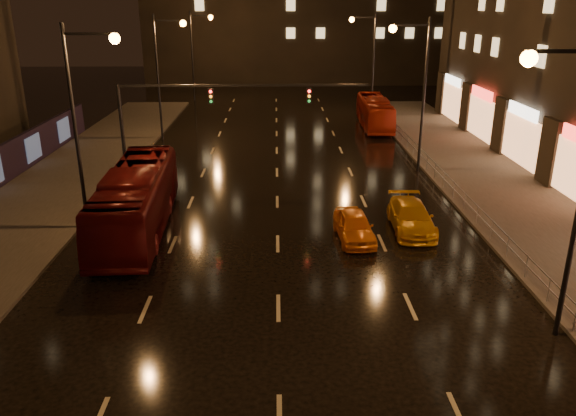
{
  "coord_description": "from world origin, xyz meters",
  "views": [
    {
      "loc": [
        -0.03,
        -14.56,
        10.81
      ],
      "look_at": [
        0.45,
        8.12,
        2.5
      ],
      "focal_mm": 35.0,
      "sensor_mm": 36.0,
      "label": 1
    }
  ],
  "objects_px": {
    "bus_red": "(137,200)",
    "taxi_far": "(411,217)",
    "bus_curb": "(375,112)",
    "taxi_near": "(354,226)"
  },
  "relations": [
    {
      "from": "bus_red",
      "to": "taxi_far",
      "type": "distance_m",
      "value": 13.76
    },
    {
      "from": "bus_curb",
      "to": "taxi_far",
      "type": "height_order",
      "value": "bus_curb"
    },
    {
      "from": "bus_curb",
      "to": "taxi_near",
      "type": "distance_m",
      "value": 26.58
    },
    {
      "from": "bus_curb",
      "to": "taxi_near",
      "type": "relative_size",
      "value": 2.43
    },
    {
      "from": "bus_red",
      "to": "bus_curb",
      "type": "relative_size",
      "value": 1.18
    },
    {
      "from": "bus_curb",
      "to": "bus_red",
      "type": "bearing_deg",
      "value": -121.0
    },
    {
      "from": "taxi_near",
      "to": "bus_curb",
      "type": "bearing_deg",
      "value": 75.08
    },
    {
      "from": "bus_red",
      "to": "taxi_far",
      "type": "height_order",
      "value": "bus_red"
    },
    {
      "from": "bus_curb",
      "to": "taxi_near",
      "type": "xyz_separation_m",
      "value": [
        -5.3,
        -26.04,
        -0.69
      ]
    },
    {
      "from": "bus_red",
      "to": "taxi_near",
      "type": "distance_m",
      "value": 10.84
    }
  ]
}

